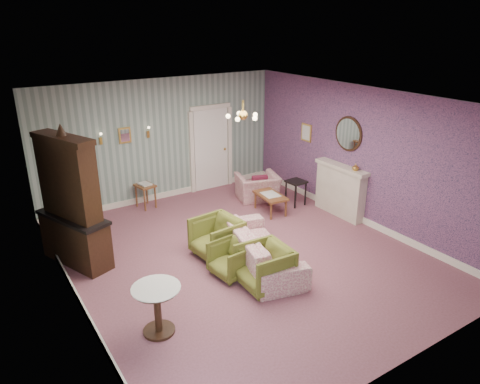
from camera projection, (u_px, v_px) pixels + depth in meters
floor at (243, 255)px, 8.46m from camera, size 7.00×7.00×0.00m
ceiling at (243, 100)px, 7.41m from camera, size 7.00×7.00×0.00m
wall_back at (162, 140)px, 10.68m from camera, size 6.00×0.00×6.00m
wall_front at (409, 270)px, 5.20m from camera, size 6.00×0.00×6.00m
wall_left at (67, 222)px, 6.42m from camera, size 0.00×7.00×7.00m
wall_right at (362, 156)px, 9.46m from camera, size 0.00×7.00×7.00m
wall_right_floral at (361, 156)px, 9.45m from camera, size 0.00×7.00×7.00m
door at (211, 148)px, 11.44m from camera, size 1.12×0.12×2.16m
olive_chair_a at (264, 265)px, 7.33m from camera, size 0.77×0.81×0.80m
olive_chair_b at (232, 258)px, 7.70m from camera, size 0.67×0.71×0.67m
olive_chair_c at (217, 236)px, 8.31m from camera, size 0.82×0.86×0.82m
sofa_chintz at (260, 242)px, 8.01m from camera, size 1.18×2.37×0.89m
wingback_chair at (258, 183)px, 10.91m from camera, size 1.10×0.87×0.84m
dresser at (70, 198)px, 7.79m from camera, size 1.02×1.59×2.50m
fireplace at (340, 190)px, 10.02m from camera, size 0.30×1.40×1.16m
mantel_vase at (356, 167)px, 9.46m from camera, size 0.15×0.15×0.15m
oval_mirror at (348, 134)px, 9.61m from camera, size 0.04×0.76×0.84m
framed_print at (306, 133)px, 10.76m from camera, size 0.04×0.34×0.42m
coffee_table at (270, 203)px, 10.25m from camera, size 0.56×0.90×0.44m
side_table_black at (296, 193)px, 10.62m from camera, size 0.43×0.43×0.61m
pedestal_table at (158, 310)px, 6.26m from camera, size 0.78×0.78×0.74m
nesting_table at (146, 195)px, 10.49m from camera, size 0.44×0.53×0.61m
gilt_mirror_back at (125, 135)px, 10.10m from camera, size 0.28×0.06×0.36m
sconce_left at (101, 139)px, 9.80m from camera, size 0.16×0.12×0.30m
sconce_right at (148, 132)px, 10.36m from camera, size 0.16×0.12×0.30m
chandelier at (243, 116)px, 7.51m from camera, size 0.56×0.56×0.36m
burgundy_cushion at (260, 183)px, 10.75m from camera, size 0.41×0.28×0.39m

